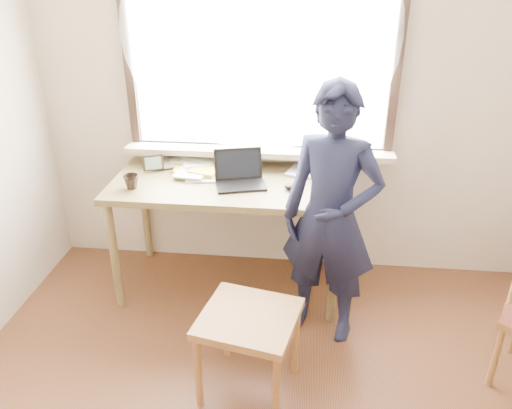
# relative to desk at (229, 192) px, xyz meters

# --- Properties ---
(room_shell) EXTENTS (3.52, 4.02, 2.61)m
(room_shell) POSITION_rel_desk_xyz_m (0.35, -1.43, 0.90)
(room_shell) COLOR beige
(room_shell) RESTS_ON ground
(desk) EXTENTS (1.53, 0.76, 0.82)m
(desk) POSITION_rel_desk_xyz_m (0.00, 0.00, 0.00)
(desk) COLOR brown
(desk) RESTS_ON ground
(laptop) EXTENTS (0.37, 0.32, 0.21)m
(laptop) POSITION_rel_desk_xyz_m (0.08, -0.04, 0.14)
(laptop) COLOR black
(laptop) RESTS_ON desk
(mug_white) EXTENTS (0.18, 0.18, 0.10)m
(mug_white) POSITION_rel_desk_xyz_m (-0.06, 0.22, 0.13)
(mug_white) COLOR white
(mug_white) RESTS_ON desk
(mug_dark) EXTENTS (0.14, 0.14, 0.09)m
(mug_dark) POSITION_rel_desk_xyz_m (-0.59, -0.19, 0.13)
(mug_dark) COLOR black
(mug_dark) RESTS_ON desk
(mouse) EXTENTS (0.10, 0.07, 0.04)m
(mouse) POSITION_rel_desk_xyz_m (0.42, -0.10, 0.10)
(mouse) COLOR black
(mouse) RESTS_ON desk
(desk_clutter) EXTENTS (0.88, 0.45, 0.05)m
(desk_clutter) POSITION_rel_desk_xyz_m (-0.21, 0.16, 0.11)
(desk_clutter) COLOR gold
(desk_clutter) RESTS_ON desk
(book_a) EXTENTS (0.30, 0.35, 0.03)m
(book_a) POSITION_rel_desk_xyz_m (-0.38, 0.25, 0.10)
(book_a) COLOR white
(book_a) RESTS_ON desk
(book_b) EXTENTS (0.24, 0.28, 0.02)m
(book_b) POSITION_rel_desk_xyz_m (0.40, 0.23, 0.09)
(book_b) COLOR white
(book_b) RESTS_ON desk
(picture_frame) EXTENTS (0.13, 0.07, 0.11)m
(picture_frame) POSITION_rel_desk_xyz_m (-0.53, 0.10, 0.14)
(picture_frame) COLOR black
(picture_frame) RESTS_ON desk
(work_chair) EXTENTS (0.57, 0.55, 0.49)m
(work_chair) POSITION_rel_desk_xyz_m (0.25, -0.96, -0.32)
(work_chair) COLOR #91602F
(work_chair) RESTS_ON ground
(person) EXTENTS (0.66, 0.53, 1.57)m
(person) POSITION_rel_desk_xyz_m (0.66, -0.40, 0.05)
(person) COLOR black
(person) RESTS_ON ground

